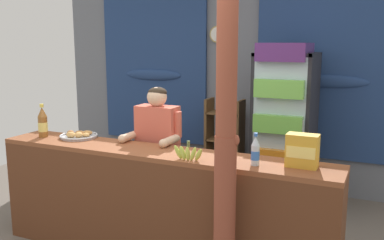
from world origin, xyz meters
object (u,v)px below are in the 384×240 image
at_px(pastry_tray, 79,135).
at_px(bottle_shelf_rack, 224,142).
at_px(banana_bunch, 188,153).
at_px(drink_fridge, 284,119).
at_px(snack_box_choco_powder, 302,151).
at_px(soda_bottle_grape_soda, 222,150).
at_px(stall_counter, 152,198).
at_px(plastic_lawn_chair, 153,152).
at_px(soda_bottle_water, 255,152).
at_px(shopkeeper, 157,144).
at_px(soda_bottle_iced_tea, 43,123).
at_px(timber_post, 226,143).

bearing_deg(pastry_tray, bottle_shelf_rack, 66.82).
bearing_deg(banana_bunch, drink_fridge, 80.00).
distance_m(bottle_shelf_rack, snack_box_choco_powder, 2.46).
relative_size(soda_bottle_grape_soda, banana_bunch, 0.94).
distance_m(stall_counter, soda_bottle_grape_soda, 0.83).
relative_size(drink_fridge, pastry_tray, 5.22).
distance_m(plastic_lawn_chair, soda_bottle_grape_soda, 2.47).
bearing_deg(banana_bunch, bottle_shelf_rack, 102.97).
height_order(plastic_lawn_chair, soda_bottle_water, soda_bottle_water).
height_order(shopkeeper, snack_box_choco_powder, shopkeeper).
relative_size(soda_bottle_water, banana_bunch, 0.95).
bearing_deg(bottle_shelf_rack, pastry_tray, -113.18).
bearing_deg(soda_bottle_grape_soda, soda_bottle_iced_tea, 176.14).
bearing_deg(soda_bottle_iced_tea, bottle_shelf_rack, 60.33).
bearing_deg(shopkeeper, pastry_tray, -160.34).
distance_m(timber_post, shopkeeper, 1.27).
xyz_separation_m(timber_post, soda_bottle_iced_tea, (-2.05, 0.37, -0.08)).
bearing_deg(soda_bottle_iced_tea, shopkeeper, 19.66).
bearing_deg(plastic_lawn_chair, soda_bottle_water, -41.90).
distance_m(drink_fridge, soda_bottle_iced_tea, 2.65).
height_order(stall_counter, banana_bunch, banana_bunch).
bearing_deg(snack_box_choco_powder, pastry_tray, 177.83).
bearing_deg(pastry_tray, soda_bottle_water, -5.79).
distance_m(timber_post, bottle_shelf_rack, 2.63).
height_order(shopkeeper, pastry_tray, shopkeeper).
bearing_deg(timber_post, drink_fridge, 91.72).
relative_size(drink_fridge, soda_bottle_iced_tea, 5.82).
bearing_deg(soda_bottle_grape_soda, pastry_tray, 171.06).
height_order(timber_post, pastry_tray, timber_post).
xyz_separation_m(soda_bottle_water, pastry_tray, (-1.84, 0.19, -0.08)).
bearing_deg(plastic_lawn_chair, bottle_shelf_rack, 25.48).
xyz_separation_m(bottle_shelf_rack, plastic_lawn_chair, (-0.85, -0.40, -0.13)).
bearing_deg(snack_box_choco_powder, banana_bunch, -167.29).
xyz_separation_m(stall_counter, snack_box_choco_powder, (1.23, 0.14, 0.53)).
distance_m(timber_post, soda_bottle_water, 0.35).
bearing_deg(banana_bunch, pastry_tray, 168.17).
relative_size(bottle_shelf_rack, shopkeeper, 0.79).
xyz_separation_m(bottle_shelf_rack, snack_box_choco_powder, (1.36, -1.99, 0.50)).
relative_size(timber_post, soda_bottle_water, 10.18).
relative_size(plastic_lawn_chair, snack_box_choco_powder, 3.42).
distance_m(bottle_shelf_rack, soda_bottle_iced_tea, 2.39).
bearing_deg(snack_box_choco_powder, drink_fridge, 106.96).
bearing_deg(timber_post, stall_counter, 160.50).
bearing_deg(timber_post, soda_bottle_iced_tea, 169.73).
height_order(soda_bottle_iced_tea, soda_bottle_water, soda_bottle_iced_tea).
xyz_separation_m(bottle_shelf_rack, banana_bunch, (0.50, -2.18, 0.43)).
relative_size(plastic_lawn_chair, pastry_tray, 2.34).
bearing_deg(shopkeeper, timber_post, -37.54).
bearing_deg(shopkeeper, drink_fridge, 56.07).
bearing_deg(banana_bunch, soda_bottle_iced_tea, 174.65).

